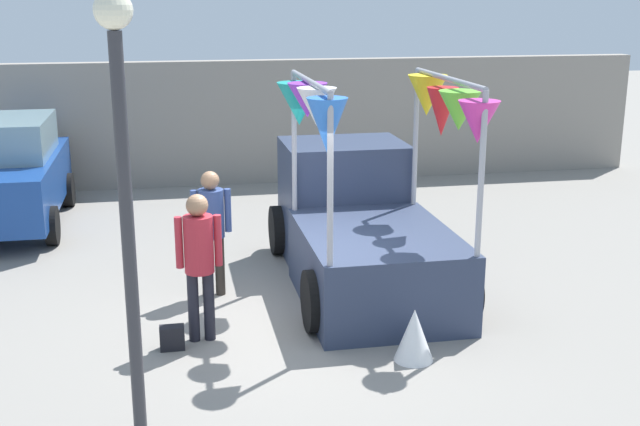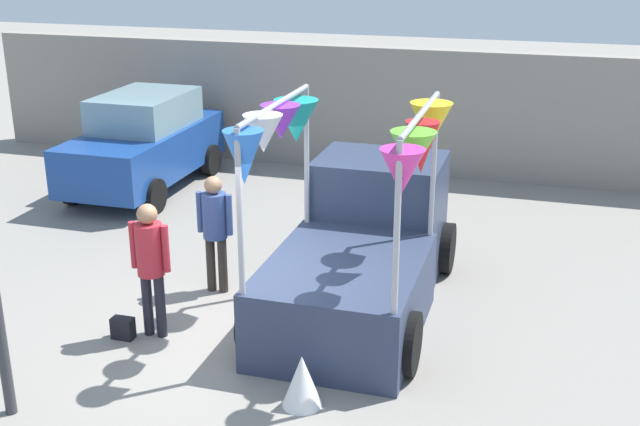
{
  "view_description": "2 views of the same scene",
  "coord_description": "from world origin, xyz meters",
  "px_view_note": "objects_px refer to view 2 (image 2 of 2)",
  "views": [
    {
      "loc": [
        -1.41,
        -9.05,
        3.93
      ],
      "look_at": [
        0.38,
        0.16,
        1.36
      ],
      "focal_mm": 45.0,
      "sensor_mm": 36.0,
      "label": 1
    },
    {
      "loc": [
        3.48,
        -8.38,
        4.9
      ],
      "look_at": [
        0.83,
        0.59,
        1.56
      ],
      "focal_mm": 45.0,
      "sensor_mm": 36.0,
      "label": 2
    }
  ],
  "objects_px": {
    "parked_car": "(144,142)",
    "folded_kite_bundle_white": "(302,381)",
    "person_vendor": "(215,223)",
    "person_customer": "(150,257)",
    "handbag": "(123,328)",
    "vendor_truck": "(363,240)"
  },
  "relations": [
    {
      "from": "vendor_truck",
      "to": "person_customer",
      "type": "distance_m",
      "value": 2.85
    },
    {
      "from": "person_customer",
      "to": "folded_kite_bundle_white",
      "type": "xyz_separation_m",
      "value": [
        2.28,
        -0.99,
        -0.77
      ]
    },
    {
      "from": "handbag",
      "to": "vendor_truck",
      "type": "bearing_deg",
      "value": 35.66
    },
    {
      "from": "vendor_truck",
      "to": "handbag",
      "type": "height_order",
      "value": "vendor_truck"
    },
    {
      "from": "vendor_truck",
      "to": "handbag",
      "type": "distance_m",
      "value": 3.34
    },
    {
      "from": "person_customer",
      "to": "handbag",
      "type": "bearing_deg",
      "value": -150.26
    },
    {
      "from": "parked_car",
      "to": "folded_kite_bundle_white",
      "type": "xyz_separation_m",
      "value": [
        5.31,
        -6.48,
        -0.64
      ]
    },
    {
      "from": "person_customer",
      "to": "handbag",
      "type": "distance_m",
      "value": 1.02
    },
    {
      "from": "vendor_truck",
      "to": "parked_car",
      "type": "distance_m",
      "value": 6.54
    },
    {
      "from": "handbag",
      "to": "folded_kite_bundle_white",
      "type": "distance_m",
      "value": 2.75
    },
    {
      "from": "folded_kite_bundle_white",
      "to": "handbag",
      "type": "bearing_deg",
      "value": 163.18
    },
    {
      "from": "vendor_truck",
      "to": "folded_kite_bundle_white",
      "type": "bearing_deg",
      "value": -90.34
    },
    {
      "from": "folded_kite_bundle_white",
      "to": "person_vendor",
      "type": "bearing_deg",
      "value": 129.96
    },
    {
      "from": "person_customer",
      "to": "handbag",
      "type": "relative_size",
      "value": 6.3
    },
    {
      "from": "person_customer",
      "to": "person_vendor",
      "type": "xyz_separation_m",
      "value": [
        0.23,
        1.45,
        -0.04
      ]
    },
    {
      "from": "vendor_truck",
      "to": "folded_kite_bundle_white",
      "type": "relative_size",
      "value": 6.83
    },
    {
      "from": "person_vendor",
      "to": "parked_car",
      "type": "bearing_deg",
      "value": 128.91
    },
    {
      "from": "person_customer",
      "to": "folded_kite_bundle_white",
      "type": "relative_size",
      "value": 2.94
    },
    {
      "from": "person_vendor",
      "to": "folded_kite_bundle_white",
      "type": "height_order",
      "value": "person_vendor"
    },
    {
      "from": "vendor_truck",
      "to": "person_vendor",
      "type": "relative_size",
      "value": 2.4
    },
    {
      "from": "vendor_truck",
      "to": "handbag",
      "type": "bearing_deg",
      "value": -144.34
    },
    {
      "from": "folded_kite_bundle_white",
      "to": "person_customer",
      "type": "bearing_deg",
      "value": 156.41
    }
  ]
}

